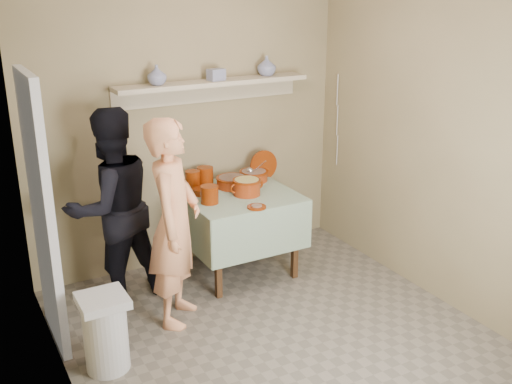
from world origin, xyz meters
TOP-DOWN VIEW (x-y plane):
  - ground at (0.00, 0.00)m, footprint 3.50×3.50m
  - tile_panel at (-1.46, 0.95)m, footprint 0.06×0.70m
  - plate_stack_a at (-0.06, 1.55)m, footprint 0.13×0.13m
  - plate_stack_b at (0.08, 1.60)m, footprint 0.15×0.15m
  - bowl_stack at (-0.07, 1.16)m, footprint 0.15×0.15m
  - empty_bowl at (-0.03, 1.40)m, footprint 0.19×0.19m
  - propped_lid at (0.68, 1.57)m, footprint 0.29×0.05m
  - vase_right at (0.75, 1.63)m, footprint 0.23×0.23m
  - vase_left at (-0.32, 1.62)m, footprint 0.22×0.22m
  - ceramic_box at (0.22, 1.60)m, footprint 0.16×0.12m
  - person_cook at (-0.55, 0.76)m, footprint 0.67×0.71m
  - person_helper at (-0.88, 1.31)m, footprint 0.91×0.78m
  - room_shell at (0.00, 0.00)m, footprint 3.04×3.54m
  - serving_table at (0.25, 1.28)m, footprint 0.97×0.97m
  - cazuela_meat_a at (0.28, 1.44)m, footprint 0.30×0.30m
  - cazuela_meat_b at (0.55, 1.51)m, footprint 0.28×0.28m
  - ladle at (0.51, 1.50)m, footprint 0.08×0.26m
  - cazuela_rice at (0.30, 1.20)m, footprint 0.33×0.25m
  - front_plate at (0.22, 0.86)m, footprint 0.16×0.16m
  - wall_shelf at (0.20, 1.65)m, footprint 1.80×0.25m
  - trash_bin at (-1.23, 0.38)m, footprint 0.32×0.32m
  - electrical_cord at (1.47, 1.48)m, footprint 0.01×0.05m

SIDE VIEW (x-z plane):
  - ground at x=0.00m, z-range 0.00..0.00m
  - trash_bin at x=-1.23m, z-range 0.00..0.56m
  - serving_table at x=0.25m, z-range 0.26..1.02m
  - front_plate at x=0.22m, z-range 0.76..0.78m
  - empty_bowl at x=-0.03m, z-range 0.76..0.82m
  - person_cook at x=-0.55m, z-range 0.00..1.63m
  - person_helper at x=-0.88m, z-range 0.00..1.64m
  - cazuela_meat_a at x=0.28m, z-range 0.77..0.87m
  - cazuela_meat_b at x=0.55m, z-range 0.77..0.87m
  - bowl_stack at x=-0.07m, z-range 0.76..0.91m
  - cazuela_rice at x=0.30m, z-range 0.77..0.92m
  - plate_stack_a at x=-0.06m, z-range 0.76..0.94m
  - plate_stack_b at x=0.08m, z-range 0.76..0.94m
  - ladle at x=0.51m, z-range 0.78..0.97m
  - propped_lid at x=0.68m, z-range 0.74..1.02m
  - tile_panel at x=-1.46m, z-range 0.00..2.00m
  - electrical_cord at x=1.47m, z-range 0.80..1.70m
  - room_shell at x=0.00m, z-range 0.30..2.92m
  - wall_shelf at x=0.20m, z-range 1.57..1.78m
  - ceramic_box at x=0.22m, z-range 1.72..1.82m
  - vase_left at x=-0.32m, z-range 1.72..1.89m
  - vase_right at x=0.75m, z-range 1.72..1.90m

